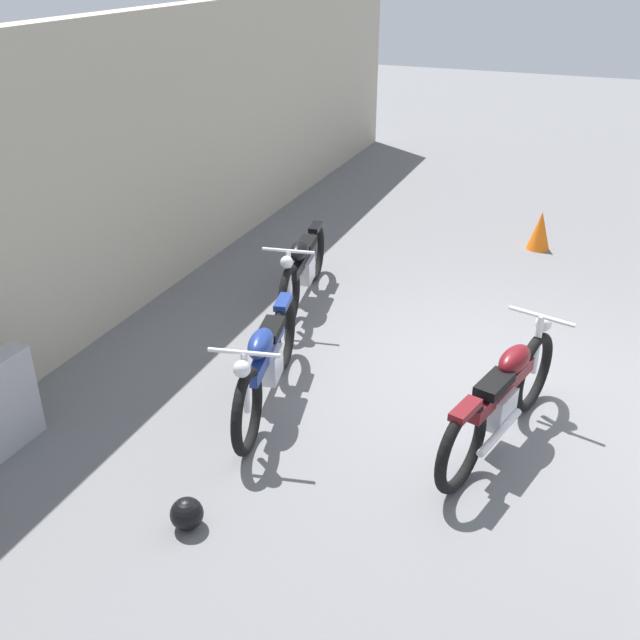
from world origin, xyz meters
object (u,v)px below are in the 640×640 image
at_px(helmet, 187,514).
at_px(traffic_cone, 540,230).
at_px(motorcycle_black, 303,267).
at_px(motorcycle_maroon, 502,397).
at_px(motorcycle_blue, 266,362).

distance_m(helmet, traffic_cone, 6.91).
xyz_separation_m(motorcycle_black, motorcycle_maroon, (-1.96, -2.67, 0.02)).
height_order(helmet, motorcycle_black, motorcycle_black).
relative_size(motorcycle_black, motorcycle_blue, 0.97).
relative_size(helmet, motorcycle_black, 0.12).
height_order(motorcycle_blue, motorcycle_maroon, motorcycle_maroon).
xyz_separation_m(helmet, motorcycle_black, (3.86, 0.73, 0.32)).
xyz_separation_m(traffic_cone, motorcycle_maroon, (-4.80, -0.26, 0.19)).
height_order(traffic_cone, motorcycle_blue, motorcycle_blue).
xyz_separation_m(helmet, motorcycle_maroon, (1.90, -1.94, 0.34)).
height_order(helmet, motorcycle_blue, motorcycle_blue).
distance_m(motorcycle_blue, motorcycle_maroon, 2.11).
relative_size(motorcycle_blue, motorcycle_maroon, 1.00).
height_order(motorcycle_black, motorcycle_blue, motorcycle_blue).
distance_m(traffic_cone, motorcycle_maroon, 4.81).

